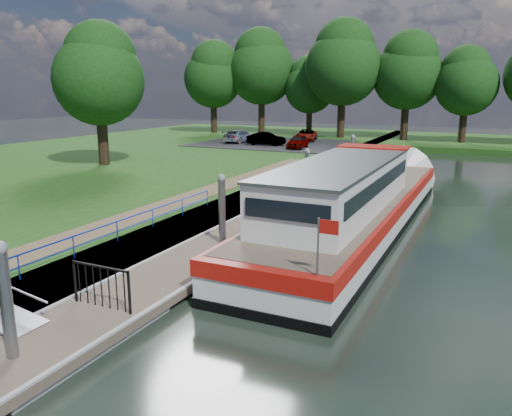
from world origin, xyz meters
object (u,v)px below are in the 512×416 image
at_px(car_a, 298,142).
at_px(car_d, 306,135).
at_px(car_c, 240,136).
at_px(pontoon, 272,220).
at_px(car_b, 266,139).
at_px(barge, 359,202).

distance_m(car_a, car_d, 6.70).
xyz_separation_m(car_a, car_c, (-7.01, 2.36, 0.02)).
height_order(pontoon, car_b, car_b).
relative_size(pontoon, car_d, 7.19).
bearing_deg(car_c, barge, 135.29).
xyz_separation_m(pontoon, barge, (3.60, 1.32, 0.90)).
bearing_deg(pontoon, barge, 20.23).
bearing_deg(car_a, barge, -67.36).
height_order(car_a, car_d, car_a).
height_order(pontoon, barge, barge).
relative_size(pontoon, car_b, 8.31).
bearing_deg(pontoon, car_c, 120.29).
bearing_deg(car_d, car_b, -124.70).
distance_m(car_b, car_d, 5.76).
bearing_deg(barge, car_b, 123.50).
distance_m(pontoon, car_c, 28.13).
distance_m(barge, car_b, 26.04).
distance_m(car_a, car_b, 3.79).
bearing_deg(car_b, car_a, -110.57).
bearing_deg(pontoon, car_d, 107.10).
distance_m(barge, car_d, 29.77).
bearing_deg(car_c, car_b, 167.60).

